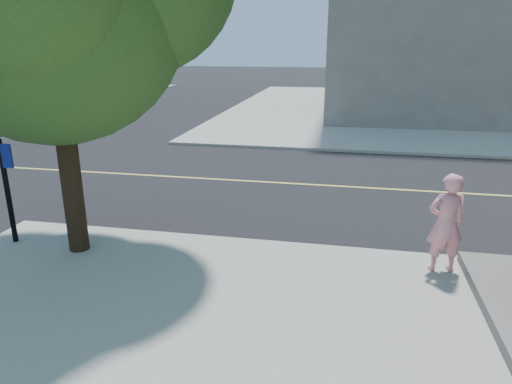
# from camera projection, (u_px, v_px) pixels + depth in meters

# --- Properties ---
(ground) EXTENTS (140.00, 140.00, 0.00)m
(ground) POSITION_uv_depth(u_px,v_px,m) (64.00, 229.00, 10.66)
(ground) COLOR black
(ground) RESTS_ON ground
(road_ew) EXTENTS (140.00, 9.00, 0.01)m
(road_ew) POSITION_uv_depth(u_px,v_px,m) (146.00, 175.00, 14.85)
(road_ew) COLOR black
(road_ew) RESTS_ON ground
(sidewalk_ne) EXTENTS (29.00, 25.00, 0.12)m
(sidewalk_ne) POSITION_uv_depth(u_px,v_px,m) (473.00, 111.00, 28.18)
(sidewalk_ne) COLOR #9C9D92
(sidewalk_ne) RESTS_ON ground
(man_on_phone) EXTENTS (0.75, 0.58, 1.82)m
(man_on_phone) POSITION_uv_depth(u_px,v_px,m) (446.00, 223.00, 8.19)
(man_on_phone) COLOR pink
(man_on_phone) RESTS_ON sidewalk_se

